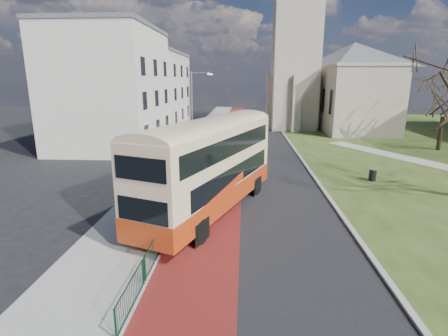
# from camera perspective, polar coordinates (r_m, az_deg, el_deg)

# --- Properties ---
(ground) EXTENTS (160.00, 160.00, 0.00)m
(ground) POSITION_cam_1_polar(r_m,az_deg,el_deg) (17.94, 1.01, -10.03)
(ground) COLOR black
(ground) RESTS_ON ground
(road_carriageway) EXTENTS (9.00, 120.00, 0.01)m
(road_carriageway) POSITION_cam_1_polar(r_m,az_deg,el_deg) (37.09, 4.60, 2.74)
(road_carriageway) COLOR black
(road_carriageway) RESTS_ON ground
(bus_lane) EXTENTS (3.40, 120.00, 0.01)m
(bus_lane) POSITION_cam_1_polar(r_m,az_deg,el_deg) (37.13, 0.43, 2.79)
(bus_lane) COLOR #591414
(bus_lane) RESTS_ON ground
(pavement_west) EXTENTS (4.00, 120.00, 0.12)m
(pavement_west) POSITION_cam_1_polar(r_m,az_deg,el_deg) (37.50, -5.39, 2.93)
(pavement_west) COLOR gray
(pavement_west) RESTS_ON ground
(kerb_west) EXTENTS (0.25, 120.00, 0.13)m
(kerb_west) POSITION_cam_1_polar(r_m,az_deg,el_deg) (37.25, -2.34, 2.91)
(kerb_west) COLOR #999993
(kerb_west) RESTS_ON ground
(kerb_east) EXTENTS (0.25, 80.00, 0.13)m
(kerb_east) POSITION_cam_1_polar(r_m,az_deg,el_deg) (39.41, 11.26, 3.28)
(kerb_east) COLOR #999993
(kerb_east) RESTS_ON ground
(pedestrian_railing) EXTENTS (0.07, 24.00, 1.12)m
(pedestrian_railing) POSITION_cam_1_polar(r_m,az_deg,el_deg) (21.76, -6.35, -4.12)
(pedestrian_railing) COLOR #0C361E
(pedestrian_railing) RESTS_ON ground
(gothic_church) EXTENTS (16.38, 18.00, 40.00)m
(gothic_church) POSITION_cam_1_polar(r_m,az_deg,el_deg) (55.93, 16.61, 19.59)
(gothic_church) COLOR gray
(gothic_church) RESTS_ON ground
(street_block_near) EXTENTS (10.30, 14.30, 13.00)m
(street_block_near) POSITION_cam_1_polar(r_m,az_deg,el_deg) (41.05, -17.99, 12.36)
(street_block_near) COLOR beige
(street_block_near) RESTS_ON ground
(street_block_far) EXTENTS (10.30, 16.30, 11.50)m
(street_block_far) POSITION_cam_1_polar(r_m,az_deg,el_deg) (56.30, -12.02, 12.30)
(street_block_far) COLOR beige
(street_block_far) RESTS_ON ground
(streetlamp) EXTENTS (2.13, 0.18, 8.00)m
(streetlamp) POSITION_cam_1_polar(r_m,az_deg,el_deg) (34.82, -4.98, 9.61)
(streetlamp) COLOR gray
(streetlamp) RESTS_ON pavement_west
(bus) EXTENTS (7.03, 12.50, 5.14)m
(bus) POSITION_cam_1_polar(r_m,az_deg,el_deg) (19.32, -2.27, 0.94)
(bus) COLOR #A4310F
(bus) RESTS_ON ground
(winter_tree_far) EXTENTS (8.06, 8.06, 9.14)m
(winter_tree_far) POSITION_cam_1_polar(r_m,az_deg,el_deg) (43.50, 32.61, 10.74)
(winter_tree_far) COLOR #312618
(winter_tree_far) RESTS_ON grass_green
(litter_bin) EXTENTS (0.70, 0.70, 0.92)m
(litter_bin) POSITION_cam_1_polar(r_m,az_deg,el_deg) (28.24, 23.11, -1.01)
(litter_bin) COLOR black
(litter_bin) RESTS_ON grass_green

